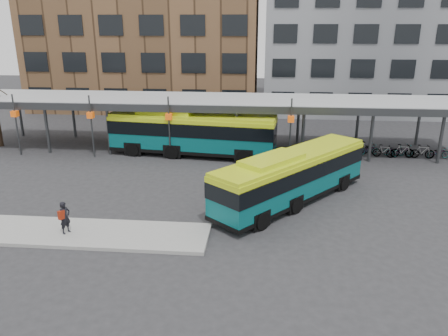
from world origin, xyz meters
TOP-DOWN VIEW (x-y plane):
  - ground at (0.00, 0.00)m, footprint 120.00×120.00m
  - boarding_island at (-5.50, -3.00)m, footprint 14.00×3.00m
  - canopy at (-0.06, 12.87)m, footprint 40.00×6.53m
  - building_brick at (-10.00, 32.00)m, footprint 26.00×14.00m
  - building_grey at (16.00, 32.00)m, footprint 24.00×14.00m
  - bus_front at (5.74, 2.13)m, footprint 9.26×10.29m
  - bus_rear at (-1.50, 10.92)m, footprint 13.14×4.30m
  - pedestrian at (-5.48, -3.19)m, footprint 0.62×0.71m
  - bike_rack at (13.99, 11.90)m, footprint 8.46×1.50m

SIDE VIEW (x-z plane):
  - ground at x=0.00m, z-range 0.00..0.00m
  - boarding_island at x=-5.50m, z-range 0.00..0.18m
  - bike_rack at x=13.99m, z-range -0.05..1.02m
  - pedestrian at x=-5.48m, z-range 0.19..1.82m
  - bus_front at x=5.74m, z-range 0.07..3.22m
  - bus_rear at x=-1.50m, z-range 0.07..3.63m
  - canopy at x=-0.06m, z-range 1.51..6.31m
  - building_grey at x=16.00m, z-range 0.00..20.00m
  - building_brick at x=-10.00m, z-range 0.00..22.00m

